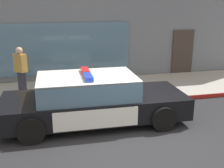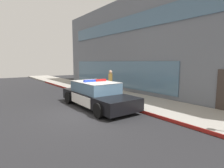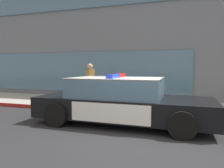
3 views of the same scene
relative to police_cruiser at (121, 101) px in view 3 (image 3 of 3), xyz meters
The scene contains 7 objects.
ground 1.60m from the police_cruiser, 49.84° to the right, with size 48.00×48.00×0.00m, color #262628.
sidewalk 2.88m from the police_cruiser, 70.59° to the left, with size 48.00×3.09×0.15m, color #A39E93.
curb_red_paint 1.56m from the police_cruiser, 49.46° to the left, with size 28.80×0.04×0.14m, color maroon.
storefront_building 9.78m from the police_cruiser, 100.00° to the left, with size 21.50×9.93×7.39m.
police_cruiser is the anchor object (origin of this frame).
fire_hydrant 1.68m from the police_cruiser, 93.18° to the left, with size 0.34×0.39×0.73m.
pedestrian_on_sidewalk 3.25m from the police_cruiser, 130.36° to the left, with size 0.47×0.46×1.71m.
Camera 3 is at (0.72, -4.93, 1.68)m, focal length 33.64 mm.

